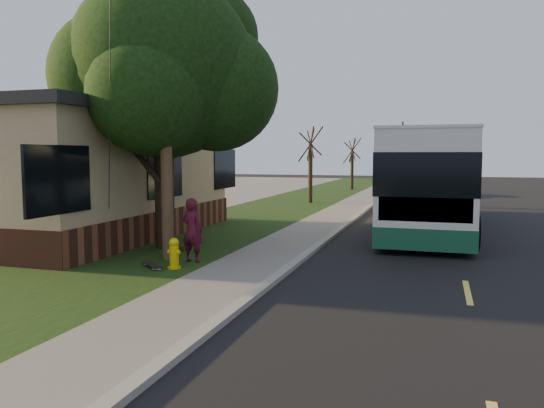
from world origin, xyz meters
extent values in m
plane|color=black|center=(0.00, 0.00, 0.00)|extent=(120.00, 120.00, 0.00)
cube|color=black|center=(4.00, 10.00, 0.01)|extent=(8.00, 80.00, 0.01)
cube|color=gray|center=(0.00, 10.00, 0.06)|extent=(0.25, 80.00, 0.12)
cube|color=slate|center=(-1.00, 10.00, 0.04)|extent=(2.00, 80.00, 0.08)
cube|color=black|center=(-4.50, 10.00, 0.04)|extent=(5.00, 80.00, 0.07)
cube|color=slate|center=(-14.50, 10.00, 0.02)|extent=(15.00, 80.00, 0.04)
cylinder|color=#E1B90B|center=(-2.60, 0.00, 0.35)|extent=(0.22, 0.22, 0.55)
sphere|color=#E1B90B|center=(-2.60, 0.00, 0.69)|extent=(0.24, 0.24, 0.24)
cylinder|color=#E1B90B|center=(-2.60, 0.00, 0.47)|extent=(0.30, 0.10, 0.10)
cylinder|color=#E1B90B|center=(-2.60, 0.00, 0.47)|extent=(0.10, 0.18, 0.10)
cylinder|color=#E1B90B|center=(-2.60, 0.00, 0.09)|extent=(0.32, 0.32, 0.04)
cylinder|color=#473321|center=(-3.30, 1.00, 4.57)|extent=(0.30, 0.30, 9.00)
cylinder|color=#2D2D30|center=(-4.20, -0.10, 3.80)|extent=(2.52, 3.21, 7.60)
cylinder|color=black|center=(-4.20, 2.50, 2.07)|extent=(0.56, 0.56, 4.00)
sphere|color=black|center=(-4.20, 2.50, 5.27)|extent=(5.20, 5.20, 5.20)
sphere|color=black|center=(-2.80, 3.10, 4.67)|extent=(3.60, 3.60, 3.60)
sphere|color=black|center=(-5.40, 2.10, 4.97)|extent=(3.80, 3.80, 3.80)
sphere|color=black|center=(-3.90, 1.20, 4.37)|extent=(3.20, 3.20, 3.20)
sphere|color=black|center=(-4.80, 3.90, 5.67)|extent=(3.40, 3.40, 3.40)
sphere|color=black|center=(-3.30, 3.70, 6.27)|extent=(3.00, 3.00, 3.00)
cylinder|color=black|center=(-3.50, 18.00, 1.72)|extent=(0.24, 0.24, 3.30)
cylinder|color=black|center=(-3.50, 18.00, 3.37)|extent=(1.38, 0.57, 2.01)
cylinder|color=black|center=(-3.50, 18.00, 3.37)|extent=(0.74, 1.21, 1.58)
cylinder|color=black|center=(-3.50, 18.00, 3.37)|extent=(0.65, 1.05, 1.95)
cylinder|color=black|center=(-3.50, 18.00, 3.37)|extent=(1.28, 0.53, 1.33)
cylinder|color=black|center=(-3.50, 18.00, 3.37)|extent=(0.75, 1.21, 1.70)
cylinder|color=black|center=(-3.00, 30.00, 1.58)|extent=(0.24, 0.24, 3.03)
cylinder|color=black|center=(-3.00, 30.00, 3.10)|extent=(1.38, 0.57, 2.01)
cylinder|color=black|center=(-3.00, 30.00, 3.10)|extent=(0.74, 1.21, 1.58)
cylinder|color=black|center=(-3.00, 30.00, 3.10)|extent=(0.65, 1.05, 1.95)
cylinder|color=black|center=(-3.00, 30.00, 3.10)|extent=(1.28, 0.53, 1.33)
cylinder|color=black|center=(-3.00, 30.00, 3.10)|extent=(0.75, 1.21, 1.70)
cylinder|color=#2D2D30|center=(0.50, 34.00, 2.75)|extent=(0.16, 0.16, 5.50)
imported|color=black|center=(0.50, 34.00, 4.50)|extent=(0.18, 0.22, 1.10)
cube|color=silver|center=(3.05, 9.99, 2.03)|extent=(2.74, 13.14, 2.96)
cube|color=#175034|center=(3.05, 9.99, 0.49)|extent=(2.76, 13.16, 0.60)
cube|color=black|center=(3.05, 9.99, 2.24)|extent=(2.78, 13.18, 1.20)
cube|color=black|center=(3.05, 3.45, 1.86)|extent=(2.44, 0.06, 1.75)
cube|color=yellow|center=(3.05, 3.46, 3.34)|extent=(1.75, 0.06, 0.38)
cube|color=#FFF2CC|center=(2.23, 3.44, 0.60)|extent=(0.27, 0.04, 0.16)
cube|color=#FFF2CC|center=(3.87, 3.44, 0.60)|extent=(0.27, 0.04, 0.16)
cube|color=silver|center=(3.05, 9.99, 3.52)|extent=(2.79, 13.19, 0.08)
cylinder|color=black|center=(1.68, 5.18, 0.50)|extent=(0.31, 1.01, 1.01)
cylinder|color=black|center=(4.42, 5.18, 0.50)|extent=(0.31, 1.01, 1.01)
cylinder|color=black|center=(1.68, 8.90, 0.50)|extent=(0.31, 1.01, 1.01)
cylinder|color=black|center=(4.42, 8.90, 0.50)|extent=(0.31, 1.01, 1.01)
cylinder|color=black|center=(1.68, 14.81, 0.50)|extent=(0.31, 1.01, 1.01)
cylinder|color=black|center=(4.42, 14.81, 0.50)|extent=(0.31, 1.01, 1.01)
imported|color=#470E20|center=(-2.51, 0.81, 0.89)|extent=(0.64, 0.47, 1.63)
cube|color=black|center=(-3.57, 1.94, 0.14)|extent=(0.34, 0.93, 0.02)
cylinder|color=silver|center=(-3.61, 1.62, 0.10)|extent=(0.21, 0.08, 0.06)
cylinder|color=silver|center=(-3.53, 2.25, 0.10)|extent=(0.21, 0.08, 0.06)
cube|color=black|center=(-3.14, -0.09, 0.14)|extent=(0.80, 0.75, 0.02)
cylinder|color=silver|center=(-2.91, -0.29, 0.10)|extent=(0.17, 0.18, 0.05)
cylinder|color=silver|center=(-3.37, 0.12, 0.10)|extent=(0.17, 0.18, 0.05)
cube|color=black|center=(-7.45, 2.35, 0.68)|extent=(1.70, 1.45, 1.27)
cube|color=black|center=(-7.45, 2.35, 1.35)|extent=(1.76, 1.52, 0.08)
imported|color=black|center=(2.65, 26.49, 0.78)|extent=(2.01, 4.67, 1.57)
camera|label=1|loc=(3.35, -11.20, 2.78)|focal=35.00mm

